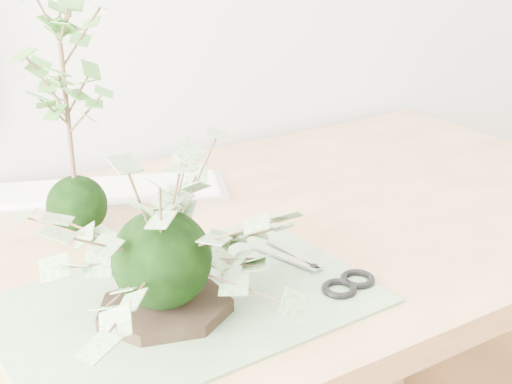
{
  "coord_description": "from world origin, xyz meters",
  "views": [
    {
      "loc": [
        -0.46,
        0.42,
        1.19
      ],
      "look_at": [
        0.0,
        1.14,
        0.84
      ],
      "focal_mm": 50.0,
      "sensor_mm": 36.0,
      "label": 1
    }
  ],
  "objects_px": {
    "maple_kokedama": "(62,60)",
    "desk": "(165,307)",
    "keyboard": "(100,192)",
    "ivy_kokedama": "(159,216)"
  },
  "relations": [
    {
      "from": "desk",
      "to": "maple_kokedama",
      "type": "xyz_separation_m",
      "value": [
        -0.07,
        0.12,
        0.34
      ]
    },
    {
      "from": "desk",
      "to": "maple_kokedama",
      "type": "height_order",
      "value": "maple_kokedama"
    },
    {
      "from": "ivy_kokedama",
      "to": "keyboard",
      "type": "distance_m",
      "value": 0.41
    },
    {
      "from": "desk",
      "to": "ivy_kokedama",
      "type": "bearing_deg",
      "value": -113.83
    },
    {
      "from": "ivy_kokedama",
      "to": "maple_kokedama",
      "type": "xyz_separation_m",
      "value": [
        -0.01,
        0.27,
        0.13
      ]
    },
    {
      "from": "maple_kokedama",
      "to": "desk",
      "type": "bearing_deg",
      "value": -58.03
    },
    {
      "from": "ivy_kokedama",
      "to": "maple_kokedama",
      "type": "height_order",
      "value": "maple_kokedama"
    },
    {
      "from": "desk",
      "to": "ivy_kokedama",
      "type": "xyz_separation_m",
      "value": [
        -0.07,
        -0.15,
        0.22
      ]
    },
    {
      "from": "desk",
      "to": "keyboard",
      "type": "relative_size",
      "value": 3.75
    },
    {
      "from": "desk",
      "to": "maple_kokedama",
      "type": "bearing_deg",
      "value": 121.97
    }
  ]
}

